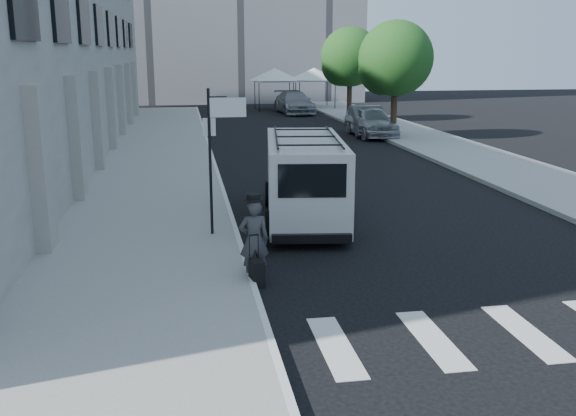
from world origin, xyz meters
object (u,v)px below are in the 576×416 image
object	(u,v)px
suitcase	(257,273)
cargo_van	(304,178)
parked_car_c	(294,103)
briefcase	(265,246)
parked_car_b	(367,121)
businessman	(254,240)
parked_car_a	(371,121)

from	to	relation	value
suitcase	cargo_van	world-z (taller)	cargo_van
cargo_van	parked_car_c	world-z (taller)	cargo_van
briefcase	parked_car_b	distance (m)	21.85
cargo_van	parked_car_c	size ratio (longest dim) A/B	1.11
briefcase	cargo_van	world-z (taller)	cargo_van
businessman	parked_car_a	distance (m)	22.82
parked_car_b	parked_car_a	bearing A→B (deg)	-83.90
briefcase	cargo_van	bearing A→B (deg)	77.04
parked_car_b	parked_car_c	xyz separation A→B (m)	(-1.80, 12.78, 0.02)
briefcase	parked_car_a	xyz separation A→B (m)	(8.27, 19.43, 0.65)
parked_car_a	parked_car_b	bearing A→B (deg)	88.51
suitcase	briefcase	bearing A→B (deg)	66.14
parked_car_a	suitcase	bearing A→B (deg)	-113.52
businessman	briefcase	xyz separation A→B (m)	(0.43, 1.67, -0.65)
businessman	parked_car_a	xyz separation A→B (m)	(8.70, 21.10, -0.00)
suitcase	parked_car_a	xyz separation A→B (m)	(8.70, 21.50, 0.55)
parked_car_c	briefcase	bearing A→B (deg)	-104.46
suitcase	parked_car_b	world-z (taller)	parked_car_b
parked_car_b	businessman	bearing A→B (deg)	-105.57
parked_car_c	parked_car_b	bearing A→B (deg)	-85.36
parked_car_b	parked_car_c	world-z (taller)	parked_car_c
suitcase	parked_car_a	bearing A→B (deg)	55.93
businessman	parked_car_c	world-z (taller)	businessman
suitcase	parked_car_b	size ratio (longest dim) A/B	0.22
parked_car_a	parked_car_c	size ratio (longest dim) A/B	0.87
businessman	parked_car_c	distance (m)	35.35
cargo_van	parked_car_b	size ratio (longest dim) A/B	1.30
businessman	parked_car_c	bearing A→B (deg)	-101.88
briefcase	parked_car_b	bearing A→B (deg)	82.07
suitcase	parked_car_a	size ratio (longest dim) A/B	0.21
businessman	cargo_van	distance (m)	4.85
suitcase	parked_car_b	xyz separation A→B (m)	(8.70, 22.29, 0.50)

